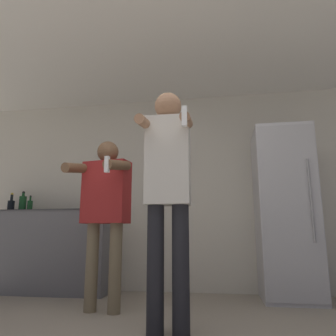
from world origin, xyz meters
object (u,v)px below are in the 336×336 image
object	(u,v)px
bottle_red_label	(23,203)
person_woman_foreground	(168,186)
bottle_clear_vodka	(11,205)
person_man_side	(105,203)
bottle_green_wine	(92,204)
bottle_amber_bourbon	(30,206)
refrigerator	(285,212)

from	to	relation	value
bottle_red_label	person_woman_foreground	xyz separation A→B (m)	(2.24, -1.60, -0.07)
bottle_clear_vodka	person_man_side	distance (m)	1.97
bottle_green_wine	bottle_amber_bourbon	size ratio (longest dim) A/B	1.11
bottle_red_label	person_man_side	size ratio (longest dim) A/B	0.17
bottle_green_wine	person_man_side	size ratio (longest dim) A/B	0.15
bottle_amber_bourbon	bottle_clear_vodka	size ratio (longest dim) A/B	0.84
bottle_green_wine	bottle_clear_vodka	bearing A→B (deg)	-180.00
bottle_green_wine	refrigerator	bearing A→B (deg)	-2.87
bottle_green_wine	bottle_red_label	distance (m)	0.98
bottle_amber_bourbon	bottle_clear_vodka	bearing A→B (deg)	180.00
refrigerator	bottle_green_wine	xyz separation A→B (m)	(-2.35, 0.12, 0.14)
person_woman_foreground	person_man_side	size ratio (longest dim) A/B	1.12
refrigerator	bottle_red_label	bearing A→B (deg)	177.97
person_man_side	bottle_amber_bourbon	bearing A→B (deg)	144.87
bottle_green_wine	bottle_red_label	world-z (taller)	bottle_red_label
bottle_red_label	bottle_amber_bourbon	xyz separation A→B (m)	(0.11, 0.00, -0.03)
bottle_red_label	person_man_side	distance (m)	1.83
refrigerator	bottle_green_wine	bearing A→B (deg)	177.13
bottle_red_label	bottle_clear_vodka	xyz separation A→B (m)	(-0.17, 0.00, -0.02)
person_woman_foreground	person_man_side	xyz separation A→B (m)	(-0.71, 0.60, -0.06)
person_man_side	person_woman_foreground	bearing A→B (deg)	-40.14
bottle_green_wine	person_woman_foreground	distance (m)	2.03
bottle_amber_bourbon	person_man_side	bearing A→B (deg)	-35.13
person_woman_foreground	bottle_green_wine	bearing A→B (deg)	128.27
bottle_red_label	bottle_clear_vodka	world-z (taller)	bottle_red_label
bottle_red_label	bottle_amber_bourbon	world-z (taller)	bottle_red_label
bottle_amber_bourbon	person_woman_foreground	xyz separation A→B (m)	(2.13, -1.60, -0.04)
bottle_green_wine	bottle_red_label	bearing A→B (deg)	-180.00
refrigerator	person_woman_foreground	world-z (taller)	refrigerator
bottle_green_wine	person_woman_foreground	size ratio (longest dim) A/B	0.13
bottle_amber_bourbon	bottle_red_label	bearing A→B (deg)	-180.00
refrigerator	bottle_clear_vodka	xyz separation A→B (m)	(-3.49, 0.12, 0.15)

